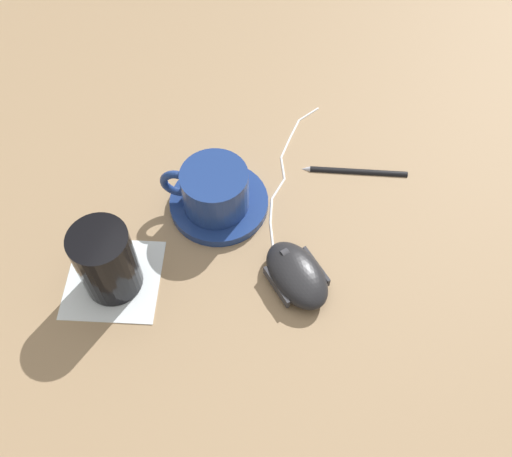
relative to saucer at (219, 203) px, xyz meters
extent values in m
plane|color=#9E7F5B|center=(-0.01, 0.03, -0.01)|extent=(3.00, 3.00, 0.00)
cylinder|color=navy|center=(0.00, 0.00, 0.00)|extent=(0.13, 0.13, 0.01)
cylinder|color=navy|center=(0.00, 0.01, 0.04)|extent=(0.08, 0.08, 0.06)
torus|color=navy|center=(0.05, 0.01, 0.04)|extent=(0.05, 0.02, 0.04)
ellipsoid|color=black|center=(-0.12, 0.08, 0.01)|extent=(0.11, 0.11, 0.03)
cylinder|color=#38383D|center=(-0.10, 0.06, 0.02)|extent=(0.01, 0.01, 0.01)
cube|color=#38383D|center=(-0.10, 0.10, 0.01)|extent=(0.04, 0.04, 0.01)
cube|color=#38383D|center=(-0.14, 0.06, 0.01)|extent=(0.04, 0.04, 0.01)
cylinder|color=white|center=(-0.08, 0.02, 0.00)|extent=(0.02, 0.04, 0.00)
cylinder|color=white|center=(-0.07, -0.01, 0.00)|extent=(0.01, 0.04, 0.00)
cylinder|color=white|center=(-0.07, -0.05, 0.00)|extent=(0.01, 0.04, 0.00)
cylinder|color=white|center=(-0.06, -0.08, 0.00)|extent=(0.02, 0.04, 0.00)
cylinder|color=white|center=(-0.05, -0.12, 0.00)|extent=(0.01, 0.04, 0.00)
cylinder|color=white|center=(-0.06, -0.16, 0.00)|extent=(0.01, 0.04, 0.00)
cylinder|color=white|center=(-0.07, -0.19, 0.00)|extent=(0.02, 0.03, 0.00)
sphere|color=white|center=(-0.08, 0.04, 0.00)|extent=(0.00, 0.00, 0.00)
sphere|color=white|center=(-0.07, 0.01, 0.00)|extent=(0.00, 0.00, 0.00)
sphere|color=white|center=(-0.06, -0.03, 0.00)|extent=(0.00, 0.00, 0.00)
sphere|color=white|center=(-0.07, -0.07, 0.00)|extent=(0.00, 0.00, 0.00)
sphere|color=white|center=(-0.05, -0.10, 0.00)|extent=(0.00, 0.00, 0.00)
sphere|color=white|center=(-0.06, -0.14, 0.00)|extent=(0.00, 0.00, 0.00)
sphere|color=white|center=(-0.06, -0.18, 0.00)|extent=(0.00, 0.00, 0.00)
sphere|color=white|center=(-0.08, -0.21, 0.00)|extent=(0.00, 0.00, 0.00)
cube|color=white|center=(0.08, 0.14, 0.00)|extent=(0.13, 0.13, 0.00)
cylinder|color=black|center=(0.08, 0.14, 0.04)|extent=(0.07, 0.07, 0.09)
cylinder|color=black|center=(-0.16, -0.11, 0.00)|extent=(0.13, 0.04, 0.01)
cone|color=silver|center=(-0.09, -0.09, 0.00)|extent=(0.01, 0.01, 0.01)
camera|label=1|loc=(-0.17, 0.39, 0.59)|focal=40.00mm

